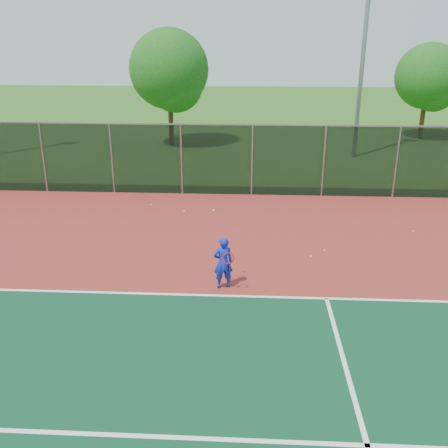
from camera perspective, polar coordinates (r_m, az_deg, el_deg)
name	(u,v)px	position (r m, az deg, el deg)	size (l,w,h in m)	color
ground	(249,369)	(10.81, 2.91, -16.17)	(120.00, 120.00, 0.00)	#285A19
court_apron	(250,317)	(12.46, 2.98, -10.59)	(30.00, 20.00, 0.02)	maroon
court_lines	(366,440)	(9.58, 15.91, -22.66)	(22.10, 13.05, 0.00)	white
fence_back	(252,159)	(21.21, 3.22, 7.37)	(30.00, 0.06, 3.03)	black
tennis_player	(223,262)	(13.45, -0.10, -4.42)	(0.61, 0.66, 2.22)	#1423BF
practice_ball_0	(324,251)	(16.22, 11.41, -3.01)	(0.07, 0.07, 0.07)	yellow
practice_ball_1	(184,211)	(19.47, -4.58, 1.46)	(0.07, 0.07, 0.07)	yellow
practice_ball_2	(311,257)	(15.71, 9.90, -3.70)	(0.07, 0.07, 0.07)	yellow
practice_ball_4	(413,231)	(18.65, 20.78, -0.79)	(0.07, 0.07, 0.07)	yellow
practice_ball_5	(151,205)	(20.37, -8.33, 2.18)	(0.07, 0.07, 0.07)	yellow
floodlight_n	(366,25)	(28.70, 15.91, 21.03)	(0.90, 0.40, 12.34)	gray
tree_back_left	(171,73)	(31.04, -6.12, 16.78)	(4.72, 4.72, 6.93)	#382614
tree_back_mid	(430,79)	(35.56, 22.45, 15.03)	(4.14, 4.14, 6.07)	#382614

